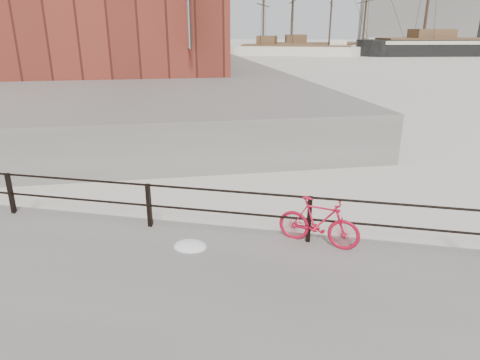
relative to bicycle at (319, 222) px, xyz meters
The scene contains 7 objects.
far_quay 81.04m from the bicycle, 116.93° to the left, with size 24.00×150.00×1.80m, color gray.
bicycle is the anchor object (origin of this frame).
schooner_mid 82.71m from the bicycle, 91.09° to the left, with size 31.12×13.16×22.18m, color silver, non-canonical shape.
schooner_left 74.17m from the bicycle, 95.44° to the left, with size 26.41×12.00×19.86m, color silver, non-canonical shape.
workboat_near 39.26m from the bicycle, 125.56° to the left, with size 12.86×4.29×7.00m, color black, non-canonical shape.
workboat_far 48.62m from the bicycle, 119.59° to the left, with size 10.41×3.60×7.00m, color black, non-canonical shape.
industrial_west 142.41m from the bicycle, 80.57° to the left, with size 32.00×18.00×18.00m, color gray.
Camera 1 is at (-3.23, -8.23, 4.52)m, focal length 32.00 mm.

